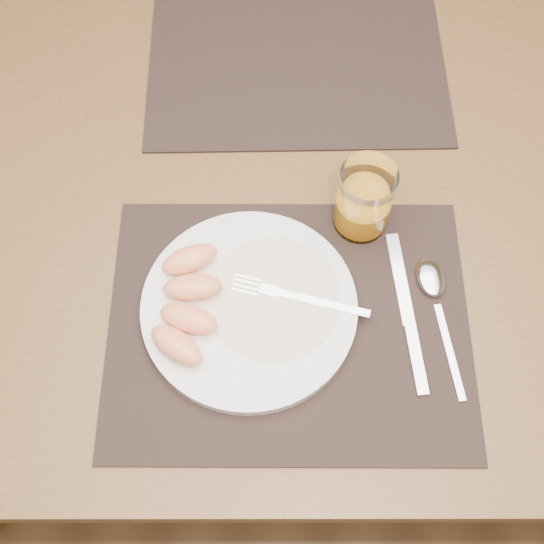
{
  "coord_description": "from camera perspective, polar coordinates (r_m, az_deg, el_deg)",
  "views": [
    {
      "loc": [
        -0.02,
        -0.54,
        1.55
      ],
      "look_at": [
        -0.02,
        -0.16,
        0.77
      ],
      "focal_mm": 45.0,
      "sensor_mm": 36.0,
      "label": 1
    }
  ],
  "objects": [
    {
      "name": "plate",
      "position": [
        0.85,
        -1.92,
        -2.98
      ],
      "size": [
        0.27,
        0.27,
        0.02
      ],
      "primitive_type": "cylinder",
      "color": "white",
      "rests_on": "placemat_near"
    },
    {
      "name": "grapefruit_wedges",
      "position": [
        0.84,
        -7.11,
        -2.5
      ],
      "size": [
        0.09,
        0.18,
        0.03
      ],
      "color": "#FF9768",
      "rests_on": "plate"
    },
    {
      "name": "placemat_far",
      "position": [
        1.1,
        2.06,
        17.5
      ],
      "size": [
        0.46,
        0.36,
        0.0
      ],
      "primitive_type": "cube",
      "rotation": [
        0.0,
        0.0,
        0.02
      ],
      "color": "black",
      "rests_on": "table"
    },
    {
      "name": "table",
      "position": [
        1.03,
        1.09,
        5.27
      ],
      "size": [
        1.4,
        0.9,
        0.75
      ],
      "color": "brown",
      "rests_on": "ground"
    },
    {
      "name": "ground",
      "position": [
        1.64,
        0.69,
        -6.98
      ],
      "size": [
        5.0,
        5.0,
        0.0
      ],
      "primitive_type": "plane",
      "color": "#55381D",
      "rests_on": "ground"
    },
    {
      "name": "fork",
      "position": [
        0.85,
        1.38,
        -1.95
      ],
      "size": [
        0.17,
        0.06,
        0.0
      ],
      "color": "silver",
      "rests_on": "plate"
    },
    {
      "name": "plate_dressing",
      "position": [
        0.85,
        0.1,
        -2.12
      ],
      "size": [
        0.17,
        0.17,
        0.0
      ],
      "color": "white",
      "rests_on": "plate"
    },
    {
      "name": "juice_glass",
      "position": [
        0.88,
        7.68,
        5.84
      ],
      "size": [
        0.07,
        0.07,
        0.11
      ],
      "color": "white",
      "rests_on": "placemat_near"
    },
    {
      "name": "knife",
      "position": [
        0.87,
        11.42,
        -4.33
      ],
      "size": [
        0.04,
        0.22,
        0.01
      ],
      "color": "silver",
      "rests_on": "placemat_near"
    },
    {
      "name": "spoon",
      "position": [
        0.89,
        13.35,
        -1.29
      ],
      "size": [
        0.05,
        0.19,
        0.01
      ],
      "color": "silver",
      "rests_on": "placemat_near"
    },
    {
      "name": "placemat_near",
      "position": [
        0.85,
        1.42,
        -4.4
      ],
      "size": [
        0.45,
        0.35,
        0.0
      ],
      "primitive_type": "cube",
      "rotation": [
        0.0,
        0.0,
        -0.0
      ],
      "color": "black",
      "rests_on": "table"
    }
  ]
}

